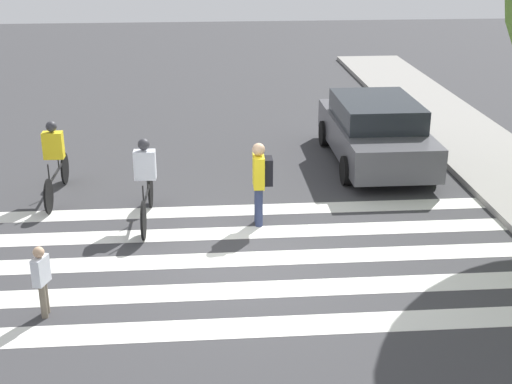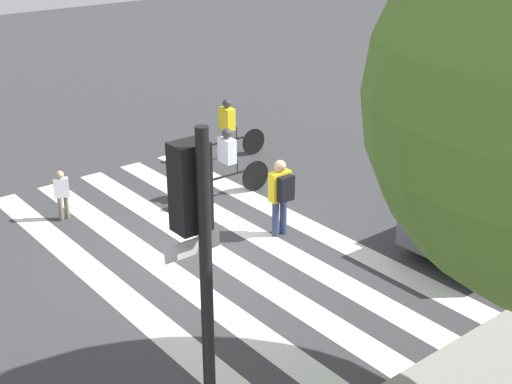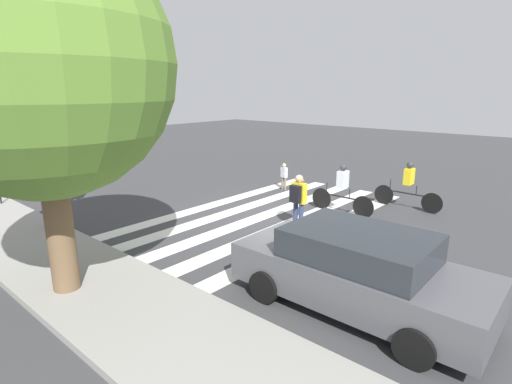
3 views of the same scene
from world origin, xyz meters
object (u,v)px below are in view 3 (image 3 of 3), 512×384
pedestrian_adult_yellow_jacket (298,197)px  cyclist_far_lane (408,184)px  traffic_light (37,118)px  pedestrian_adult_blue_shirt (284,175)px  car_parked_dark_suv (357,270)px  street_tree (38,65)px  cyclist_mid_street (342,188)px

pedestrian_adult_yellow_jacket → cyclist_far_lane: size_ratio=0.68×
traffic_light → cyclist_far_lane: bearing=-127.9°
pedestrian_adult_blue_shirt → cyclist_far_lane: size_ratio=0.47×
pedestrian_adult_blue_shirt → car_parked_dark_suv: car_parked_dark_suv is taller
street_tree → cyclist_mid_street: street_tree is taller
traffic_light → pedestrian_adult_yellow_jacket: (-5.26, -4.90, -2.30)m
cyclist_mid_street → car_parked_dark_suv: bearing=122.9°
street_tree → cyclist_far_lane: size_ratio=2.89×
pedestrian_adult_blue_shirt → cyclist_mid_street: size_ratio=0.48×
pedestrian_adult_yellow_jacket → car_parked_dark_suv: 4.55m
pedestrian_adult_yellow_jacket → street_tree: bearing=-99.8°
cyclist_far_lane → cyclist_mid_street: cyclist_mid_street is taller
pedestrian_adult_yellow_jacket → pedestrian_adult_blue_shirt: size_ratio=1.45×
car_parked_dark_suv → cyclist_mid_street: bearing=-58.4°
street_tree → cyclist_mid_street: (-1.47, -8.44, -3.55)m
cyclist_far_lane → cyclist_mid_street: 2.42m
pedestrian_adult_yellow_jacket → pedestrian_adult_blue_shirt: pedestrian_adult_yellow_jacket is taller
pedestrian_adult_yellow_jacket → car_parked_dark_suv: bearing=-40.2°
traffic_light → car_parked_dark_suv: size_ratio=1.00×
traffic_light → pedestrian_adult_blue_shirt: bearing=-104.7°
cyclist_far_lane → street_tree: bearing=75.5°
traffic_light → cyclist_far_lane: 11.61m
street_tree → cyclist_mid_street: 9.27m
street_tree → pedestrian_adult_yellow_jacket: bearing=-100.7°
pedestrian_adult_yellow_jacket → cyclist_far_lane: 4.43m
street_tree → cyclist_mid_street: bearing=-99.9°
street_tree → cyclist_far_lane: 11.35m
cyclist_far_lane → car_parked_dark_suv: (-1.71, 7.08, -0.09)m
pedestrian_adult_yellow_jacket → car_parked_dark_suv: pedestrian_adult_yellow_jacket is taller
pedestrian_adult_blue_shirt → cyclist_far_lane: 4.84m
traffic_light → cyclist_far_lane: traffic_light is taller
traffic_light → street_tree: bearing=161.0°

